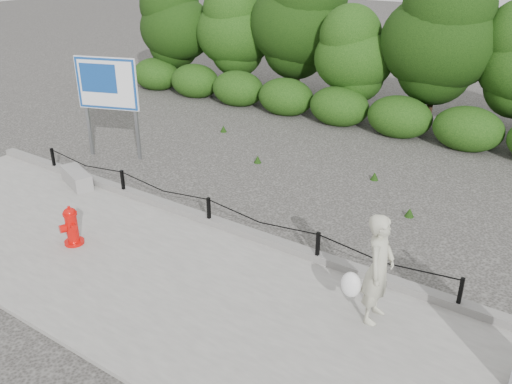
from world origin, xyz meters
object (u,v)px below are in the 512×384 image
object	(u,v)px
pedestrian	(377,270)
concrete_block	(77,178)
fire_hydrant	(71,226)
advertising_sign	(107,88)

from	to	relation	value
pedestrian	concrete_block	world-z (taller)	pedestrian
pedestrian	fire_hydrant	bearing A→B (deg)	97.88
fire_hydrant	concrete_block	size ratio (longest dim) A/B	0.70
pedestrian	advertising_sign	xyz separation A→B (m)	(-8.59, 2.56, 0.96)
concrete_block	fire_hydrant	bearing A→B (deg)	-40.13
fire_hydrant	advertising_sign	bearing A→B (deg)	151.31
fire_hydrant	advertising_sign	xyz separation A→B (m)	(-2.98, 3.72, 1.44)
fire_hydrant	pedestrian	bearing A→B (deg)	34.29
pedestrian	concrete_block	size ratio (longest dim) A/B	1.56
pedestrian	concrete_block	xyz separation A→B (m)	(-7.78, 0.67, -0.68)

